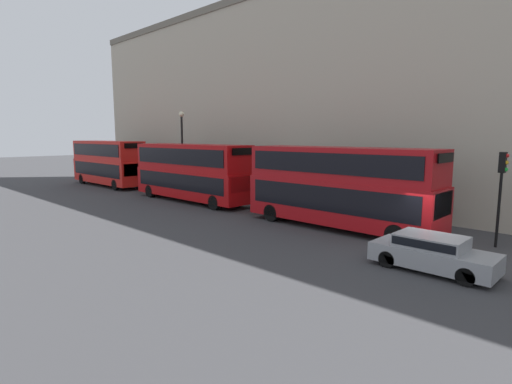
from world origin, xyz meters
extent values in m
plane|color=#38383A|center=(0.00, 0.00, 0.00)|extent=(200.00, 200.00, 0.00)
cube|color=#B2A893|center=(7.00, 0.00, 8.01)|extent=(1.00, 80.00, 16.02)
cube|color=#A80F14|center=(1.60, 5.44, 1.49)|extent=(2.55, 10.75, 2.27)
cube|color=#A80F14|center=(1.60, 5.44, 3.49)|extent=(2.50, 10.53, 1.73)
cube|color=black|center=(1.60, 5.44, 1.76)|extent=(2.59, 9.89, 1.27)
cube|color=black|center=(1.60, 5.44, 3.58)|extent=(2.59, 9.89, 1.04)
cube|color=black|center=(1.60, 0.10, 1.94)|extent=(2.17, 0.06, 1.14)
cube|color=black|center=(1.60, 0.10, 4.01)|extent=(1.78, 0.06, 0.42)
cylinder|color=black|center=(0.48, 1.67, 0.50)|extent=(0.30, 1.00, 1.00)
cylinder|color=black|center=(2.73, 1.67, 0.50)|extent=(0.30, 1.00, 1.00)
cylinder|color=black|center=(0.48, 9.21, 0.50)|extent=(0.30, 1.00, 1.00)
cylinder|color=black|center=(2.73, 9.21, 0.50)|extent=(0.30, 1.00, 1.00)
cube|color=#B20C0F|center=(1.60, 18.42, 1.37)|extent=(2.55, 11.29, 2.05)
cube|color=#B20C0F|center=(1.60, 18.42, 3.36)|extent=(2.50, 11.06, 1.92)
cube|color=black|center=(1.60, 18.42, 1.62)|extent=(2.59, 10.38, 1.15)
cube|color=black|center=(1.60, 18.42, 3.46)|extent=(2.59, 10.38, 1.15)
cube|color=black|center=(1.60, 12.81, 1.78)|extent=(2.17, 0.06, 1.02)
cube|color=black|center=(1.60, 12.81, 3.94)|extent=(1.78, 0.06, 0.46)
cylinder|color=black|center=(0.48, 14.38, 0.50)|extent=(0.30, 1.00, 1.00)
cylinder|color=black|center=(2.73, 14.38, 0.50)|extent=(0.30, 1.00, 1.00)
cylinder|color=black|center=(0.48, 22.46, 0.50)|extent=(0.30, 1.00, 1.00)
cylinder|color=black|center=(2.73, 22.46, 0.50)|extent=(0.30, 1.00, 1.00)
cube|color=red|center=(1.60, 32.04, 1.46)|extent=(2.55, 10.49, 2.23)
cube|color=red|center=(1.60, 32.04, 3.51)|extent=(2.50, 10.28, 1.87)
cube|color=black|center=(1.60, 32.04, 1.73)|extent=(2.59, 9.65, 1.25)
cube|color=black|center=(1.60, 32.04, 3.61)|extent=(2.59, 9.65, 1.12)
cube|color=black|center=(1.60, 26.82, 1.91)|extent=(2.17, 0.06, 1.11)
cube|color=black|center=(1.60, 26.82, 4.07)|extent=(1.78, 0.06, 0.45)
cylinder|color=black|center=(0.48, 28.39, 0.50)|extent=(0.30, 1.00, 1.00)
cylinder|color=black|center=(2.73, 28.39, 0.50)|extent=(0.30, 1.00, 1.00)
cylinder|color=black|center=(0.48, 35.69, 0.50)|extent=(0.30, 1.00, 1.00)
cylinder|color=black|center=(2.73, 35.69, 0.50)|extent=(0.30, 1.00, 1.00)
cube|color=gray|center=(-1.80, -0.82, 0.52)|extent=(1.81, 4.31, 0.69)
cube|color=gray|center=(-1.80, -0.71, 1.10)|extent=(1.59, 2.37, 0.46)
cube|color=black|center=(-1.80, -0.71, 1.12)|extent=(1.63, 2.25, 0.30)
cylinder|color=black|center=(-2.59, -2.20, 0.32)|extent=(0.22, 0.64, 0.64)
cylinder|color=black|center=(-1.01, -2.20, 0.32)|extent=(0.22, 0.64, 0.64)
cylinder|color=black|center=(-2.59, 0.56, 0.32)|extent=(0.22, 0.64, 0.64)
cylinder|color=black|center=(-1.01, 0.56, 0.32)|extent=(0.22, 0.64, 0.64)
cylinder|color=black|center=(3.41, -1.66, 1.68)|extent=(0.12, 0.12, 3.35)
cube|color=black|center=(3.41, -1.66, 3.80)|extent=(0.30, 0.26, 0.90)
sphere|color=red|center=(3.41, -1.80, 4.10)|extent=(0.18, 0.18, 0.18)
sphere|color=gold|center=(3.41, -1.80, 3.80)|extent=(0.18, 0.18, 0.18)
sphere|color=green|center=(3.41, -1.80, 3.50)|extent=(0.18, 0.18, 0.18)
cylinder|color=black|center=(3.24, 21.77, 3.26)|extent=(0.18, 0.18, 6.51)
sphere|color=beige|center=(3.24, 21.77, 6.73)|extent=(0.44, 0.44, 0.44)
camera|label=1|loc=(-16.56, -6.03, 4.96)|focal=28.00mm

